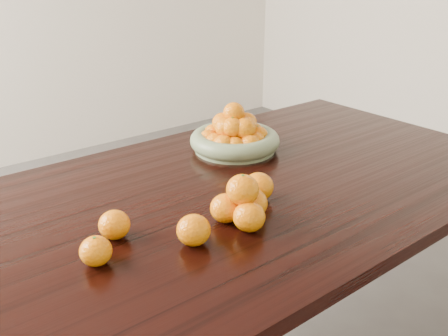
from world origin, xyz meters
TOP-DOWN VIEW (x-y plane):
  - dining_table at (0.00, 0.00)m, footprint 2.00×1.00m
  - fruit_bowl at (0.26, 0.23)m, footprint 0.31×0.31m
  - orange_pyramid at (-0.05, -0.18)m, footprint 0.15×0.15m
  - loose_orange_0 at (-0.42, -0.12)m, footprint 0.07×0.07m
  - loose_orange_1 at (-0.21, -0.18)m, footprint 0.08×0.08m
  - loose_orange_2 at (0.07, -0.10)m, footprint 0.08×0.08m
  - loose_orange_3 at (-0.34, -0.04)m, footprint 0.08×0.08m

SIDE VIEW (x-z plane):
  - dining_table at x=0.00m, z-range 0.29..1.04m
  - loose_orange_0 at x=-0.42m, z-range 0.75..0.82m
  - loose_orange_3 at x=-0.34m, z-range 0.75..0.82m
  - loose_orange_1 at x=-0.21m, z-range 0.75..0.82m
  - loose_orange_2 at x=0.07m, z-range 0.75..0.83m
  - fruit_bowl at x=0.26m, z-range 0.72..0.88m
  - orange_pyramid at x=-0.05m, z-range 0.74..0.87m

